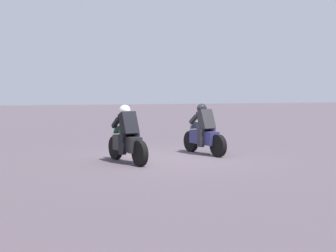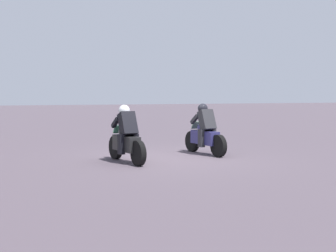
% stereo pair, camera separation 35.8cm
% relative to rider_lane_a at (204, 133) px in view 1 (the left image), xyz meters
% --- Properties ---
extents(ground_plane, '(120.00, 120.00, 0.00)m').
position_rel_rider_lane_a_xyz_m(ground_plane, '(-0.45, 1.30, -0.62)').
color(ground_plane, '#51454F').
extents(rider_lane_a, '(2.04, 0.60, 1.51)m').
position_rel_rider_lane_a_xyz_m(rider_lane_a, '(0.00, 0.00, 0.00)').
color(rider_lane_a, black).
rests_on(rider_lane_a, ground_plane).
extents(rider_lane_b, '(2.03, 0.62, 1.51)m').
position_rel_rider_lane_a_xyz_m(rider_lane_b, '(-0.73, 2.60, 0.00)').
color(rider_lane_b, black).
rests_on(rider_lane_b, ground_plane).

